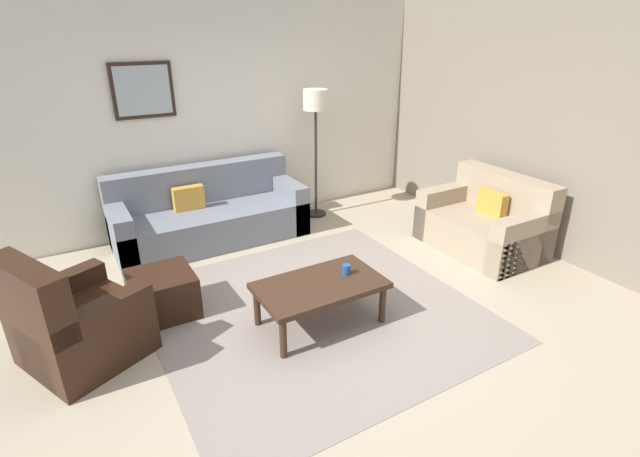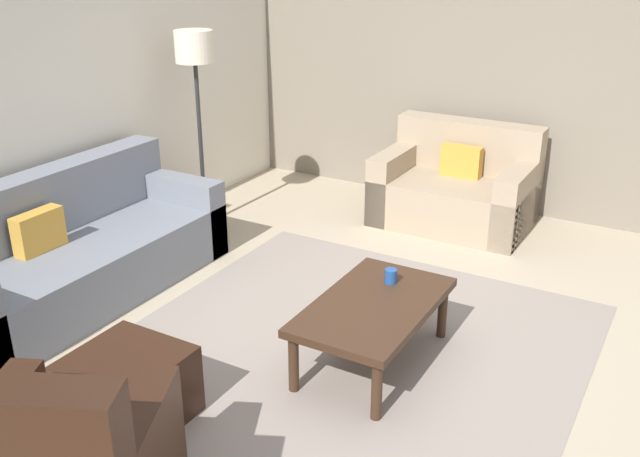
{
  "view_description": "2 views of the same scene",
  "coord_description": "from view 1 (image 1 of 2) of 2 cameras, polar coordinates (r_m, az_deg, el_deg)",
  "views": [
    {
      "loc": [
        -1.83,
        -3.23,
        2.46
      ],
      "look_at": [
        0.16,
        0.17,
        0.74
      ],
      "focal_mm": 26.29,
      "sensor_mm": 36.0,
      "label": 1
    },
    {
      "loc": [
        -3.41,
        -1.75,
        2.41
      ],
      "look_at": [
        -0.05,
        0.18,
        0.81
      ],
      "focal_mm": 39.58,
      "sensor_mm": 36.0,
      "label": 2
    }
  ],
  "objects": [
    {
      "name": "ground_plane",
      "position": [
        4.45,
        -0.66,
        -9.96
      ],
      "size": [
        8.0,
        8.0,
        0.0
      ],
      "primitive_type": "plane",
      "color": "tan"
    },
    {
      "name": "couch_loveseat",
      "position": [
        5.87,
        19.65,
        0.52
      ],
      "size": [
        0.9,
        1.33,
        0.88
      ],
      "color": "gray",
      "rests_on": "ground_plane"
    },
    {
      "name": "ottoman",
      "position": [
        4.56,
        -18.59,
        -7.51
      ],
      "size": [
        0.56,
        0.56,
        0.4
      ],
      "primitive_type": "cube",
      "color": "black",
      "rests_on": "ground_plane"
    },
    {
      "name": "framed_artwork",
      "position": [
        5.87,
        -20.74,
        15.45
      ],
      "size": [
        0.68,
        0.04,
        0.62
      ],
      "color": "black"
    },
    {
      "name": "rear_partition",
      "position": [
        6.2,
        -13.04,
        13.15
      ],
      "size": [
        6.0,
        0.12,
        2.8
      ],
      "primitive_type": "cube",
      "color": "silver",
      "rests_on": "ground_plane"
    },
    {
      "name": "area_rug",
      "position": [
        4.45,
        -0.66,
        -9.92
      ],
      "size": [
        2.83,
        2.79,
        0.01
      ],
      "primitive_type": "cube",
      "color": "gray",
      "rests_on": "ground_plane"
    },
    {
      "name": "cup",
      "position": [
        4.2,
        3.22,
        -4.98
      ],
      "size": [
        0.08,
        0.08,
        0.09
      ],
      "primitive_type": "cylinder",
      "color": "#1E478C",
      "rests_on": "coffee_table"
    },
    {
      "name": "stone_feature_panel",
      "position": [
        5.9,
        25.98,
        10.91
      ],
      "size": [
        0.12,
        5.2,
        2.8
      ],
      "primitive_type": "cube",
      "color": "slate",
      "rests_on": "ground_plane"
    },
    {
      "name": "couch_main",
      "position": [
        5.95,
        -13.44,
        1.58
      ],
      "size": [
        2.27,
        0.9,
        0.88
      ],
      "color": "slate",
      "rests_on": "ground_plane"
    },
    {
      "name": "coffee_table",
      "position": [
        4.1,
        0.01,
        -7.27
      ],
      "size": [
        1.1,
        0.64,
        0.41
      ],
      "color": "#382316",
      "rests_on": "ground_plane"
    },
    {
      "name": "lamp_standing",
      "position": [
        6.23,
        -0.54,
        13.85
      ],
      "size": [
        0.32,
        0.32,
        1.71
      ],
      "color": "black",
      "rests_on": "ground_plane"
    },
    {
      "name": "armchair_leather",
      "position": [
        4.16,
        -27.85,
        -10.66
      ],
      "size": [
        1.06,
        1.06,
        0.95
      ],
      "color": "black",
      "rests_on": "ground_plane"
    }
  ]
}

